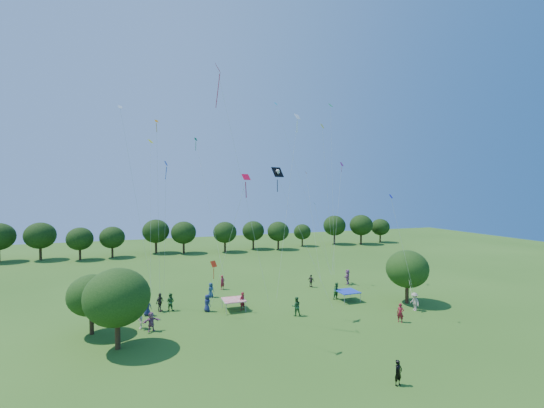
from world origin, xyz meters
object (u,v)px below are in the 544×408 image
Objects in this scene: tent_red_stripe at (234,300)px; man_in_black at (398,373)px; near_tree_north at (91,295)px; tent_blue at (348,291)px; pirate_kite at (279,175)px; near_tree_east at (407,269)px; near_tree_west at (117,297)px; red_high_kite at (226,109)px.

man_in_black is at bearing -70.43° from tent_red_stripe.
man_in_black is (19.18, -15.51, -2.55)m from near_tree_north.
pirate_kite reaches higher than tent_blue.
near_tree_east reaches higher than man_in_black.
man_in_black reaches higher than tent_blue.
pirate_kite is (14.21, 2.42, 9.70)m from near_tree_west.
near_tree_north is 3.19× the size of man_in_black.
near_tree_west is 2.84× the size of tent_red_stripe.
tent_red_stripe is 13.67m from pirate_kite.
near_tree_east is 3.61× the size of man_in_black.
man_in_black is (-6.38, -16.44, -0.24)m from tent_blue.
near_tree_east is 6.90m from tent_blue.
tent_red_stripe is at bearing 97.71° from man_in_black.
near_tree_east is 18.94m from tent_red_stripe.
near_tree_west is at bearing -164.81° from red_high_kite.
tent_red_stripe is 12.71m from tent_blue.
tent_blue is 17.63m from man_in_black.
tent_red_stripe is 0.17× the size of pirate_kite.
near_tree_west is 2.84× the size of tent_blue.
red_high_kite is (9.12, 2.47, 15.53)m from near_tree_west.
near_tree_east is at bearing 36.51° from man_in_black.
tent_red_stripe is at bearing 134.67° from pirate_kite.
near_tree_north is 2.32× the size of tent_blue.
near_tree_north reaches higher than tent_red_stripe.
tent_red_stripe is at bearing 67.09° from red_high_kite.
tent_blue is 23.43m from red_high_kite.
near_tree_west is 1.08× the size of near_tree_east.
near_tree_east reaches higher than tent_red_stripe.
near_tree_north is 13.28m from tent_red_stripe.
red_high_kite is at bearing -170.60° from tent_blue.
pirate_kite is at bearing -165.17° from tent_blue.
red_high_kite reaches higher than pirate_kite.
pirate_kite is (16.48, -1.47, 10.37)m from near_tree_north.
near_tree_west reaches higher than near_tree_north.
near_tree_west is at bearing -168.30° from tent_blue.
near_tree_west reaches higher than man_in_black.
man_in_black is at bearing -131.63° from near_tree_east.
man_in_black is (-12.00, -13.51, -2.95)m from near_tree_east.
tent_red_stripe is 18.91m from red_high_kite.
near_tree_north is 19.53m from pirate_kite.
red_high_kite is at bearing 178.31° from near_tree_east.
near_tree_north is 31.25m from near_tree_east.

